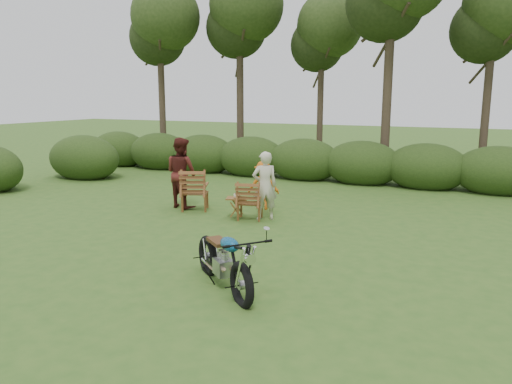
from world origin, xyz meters
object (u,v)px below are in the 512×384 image
at_px(child, 263,209).
at_px(lawn_chair_left, 195,210).
at_px(side_table, 237,208).
at_px(adult_a, 265,220).
at_px(lawn_chair_right, 250,219).
at_px(adult_b, 182,207).
at_px(cup, 237,196).
at_px(motorcycle, 224,287).

bearing_deg(child, lawn_chair_left, 6.52).
bearing_deg(side_table, adult_a, 15.01).
bearing_deg(lawn_chair_right, adult_a, -176.83).
height_order(lawn_chair_left, adult_b, adult_b).
xyz_separation_m(adult_b, child, (1.97, 0.68, 0.00)).
bearing_deg(cup, lawn_chair_right, 20.49).
bearing_deg(child, motorcycle, 85.81).
height_order(cup, child, child).
distance_m(motorcycle, lawn_chair_left, 5.20).
relative_size(motorcycle, adult_b, 1.08).
relative_size(lawn_chair_left, child, 0.86).
xyz_separation_m(lawn_chair_right, side_table, (-0.32, -0.06, 0.25)).
bearing_deg(lawn_chair_left, side_table, 141.75).
bearing_deg(motorcycle, adult_a, 145.60).
relative_size(lawn_chair_right, adult_a, 0.57).
bearing_deg(adult_b, child, -144.17).
bearing_deg(cup, child, 83.29).
distance_m(lawn_chair_right, lawn_chair_left, 1.68).
bearing_deg(child, side_table, 59.75).
bearing_deg(lawn_chair_right, child, -98.19).
distance_m(lawn_chair_left, cup, 1.52).
bearing_deg(lawn_chair_right, side_table, -5.60).
relative_size(lawn_chair_left, cup, 7.64).
relative_size(side_table, cup, 3.62).
bearing_deg(cup, motorcycle, -65.51).
xyz_separation_m(side_table, adult_b, (-1.80, 0.46, -0.25)).
distance_m(lawn_chair_right, cup, 0.63).
relative_size(lawn_chair_right, adult_b, 0.50).
xyz_separation_m(adult_a, child, (-0.47, 0.97, 0.00)).
bearing_deg(motorcycle, child, 147.71).
bearing_deg(motorcycle, side_table, 154.60).
height_order(motorcycle, cup, cup).
bearing_deg(cup, adult_a, 19.87).
bearing_deg(adult_a, motorcycle, 70.03).
bearing_deg(lawn_chair_right, adult_b, -26.95).
height_order(adult_a, adult_b, adult_b).
xyz_separation_m(motorcycle, child, (-1.59, 5.00, 0.00)).
bearing_deg(child, adult_a, 93.98).
distance_m(lawn_chair_left, child, 1.71).
distance_m(side_table, child, 1.18).
height_order(lawn_chair_left, adult_a, adult_a).
bearing_deg(adult_a, child, -99.69).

